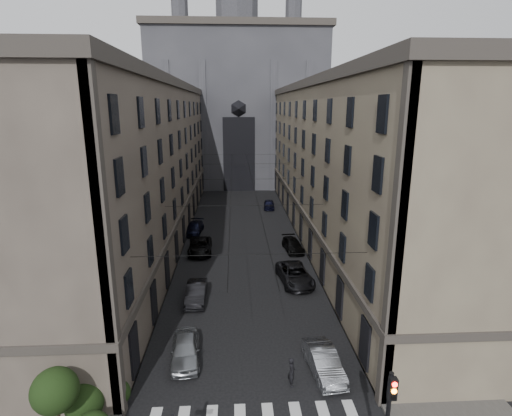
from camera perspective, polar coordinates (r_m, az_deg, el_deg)
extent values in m
cube|color=#383533|center=(51.59, -13.73, -4.04)|extent=(7.00, 80.00, 0.15)
cube|color=#383533|center=(51.94, 9.72, -3.70)|extent=(7.00, 80.00, 0.15)
cube|color=#463E36|center=(50.24, -17.71, 5.68)|extent=(13.00, 60.00, 18.00)
cube|color=#38332D|center=(49.80, -18.57, 16.42)|extent=(13.60, 60.60, 0.90)
cube|color=#38332D|center=(51.13, -17.31, 0.36)|extent=(13.40, 60.30, 0.50)
cube|color=brown|center=(50.69, 13.48, 6.04)|extent=(13.00, 60.00, 18.00)
cube|color=#38332D|center=(50.26, 14.13, 16.69)|extent=(13.60, 60.60, 0.90)
cube|color=#38332D|center=(51.58, 13.17, 0.76)|extent=(13.40, 60.30, 0.50)
cube|color=#2D2D33|center=(87.12, -2.59, 13.71)|extent=(34.00, 22.00, 30.00)
cube|color=#38332D|center=(88.31, -2.71, 23.82)|extent=(35.00, 23.00, 1.20)
cube|color=black|center=(76.60, -2.44, 7.62)|extent=(6.00, 0.30, 14.00)
cube|color=black|center=(19.11, 18.94, -23.22)|extent=(0.34, 0.30, 1.00)
cylinder|color=#FF0C07|center=(18.80, 19.21, -22.72)|extent=(0.22, 0.05, 0.22)
cylinder|color=orange|center=(18.99, 19.13, -23.50)|extent=(0.22, 0.05, 0.22)
cylinder|color=black|center=(19.19, 19.04, -24.26)|extent=(0.22, 0.05, 0.22)
sphere|color=black|center=(24.60, -23.35, -24.16)|extent=(2.00, 2.00, 2.00)
sphere|color=black|center=(25.11, -19.17, -23.69)|extent=(1.40, 1.40, 1.40)
sphere|color=black|center=(22.84, -26.79, -22.27)|extent=(2.20, 2.20, 2.20)
cylinder|color=black|center=(23.71, -0.81, -6.68)|extent=(14.00, 0.03, 0.03)
cylinder|color=black|center=(35.17, -1.59, 0.36)|extent=(14.00, 0.03, 0.03)
cylinder|color=black|center=(47.88, -2.01, 4.13)|extent=(14.00, 0.03, 0.03)
cylinder|color=black|center=(60.72, -2.25, 6.31)|extent=(14.00, 0.03, 0.03)
cylinder|color=black|center=(72.62, -2.40, 7.64)|extent=(14.00, 0.03, 0.03)
cylinder|color=black|center=(48.93, -3.56, 3.86)|extent=(0.03, 60.00, 0.03)
cylinder|color=black|center=(48.98, -0.51, 3.90)|extent=(0.03, 60.00, 0.03)
imported|color=gray|center=(27.69, -10.07, -19.27)|extent=(2.22, 4.70, 1.55)
imported|color=black|center=(34.71, -8.54, -11.88)|extent=(1.60, 4.58, 1.51)
imported|color=black|center=(45.34, -7.98, -5.42)|extent=(2.74, 5.57, 1.52)
imported|color=black|center=(52.21, -8.83, -2.84)|extent=(2.45, 5.03, 1.41)
imported|color=slate|center=(26.62, 9.64, -20.84)|extent=(2.11, 4.75, 1.51)
imported|color=black|center=(37.72, 5.58, -9.47)|extent=(3.33, 6.10, 1.62)
imported|color=black|center=(45.72, 5.29, -5.30)|extent=(2.35, 4.77, 1.33)
imported|color=black|center=(63.92, 1.87, 0.51)|extent=(1.93, 4.19, 1.39)
imported|color=black|center=(25.36, 5.12, -22.26)|extent=(0.46, 0.68, 1.82)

